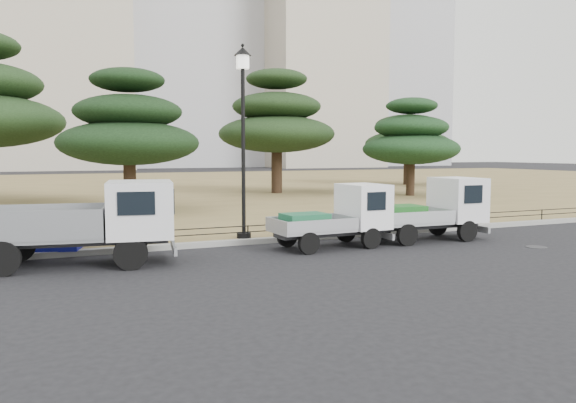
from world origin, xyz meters
name	(u,v)px	position (x,y,z in m)	size (l,w,h in m)	color
ground	(318,256)	(0.00, 0.00, 0.00)	(220.00, 220.00, 0.00)	black
lawn	(141,187)	(0.00, 30.60, 0.07)	(120.00, 56.00, 0.15)	olive
curb	(280,239)	(0.00, 2.60, 0.08)	(120.00, 0.25, 0.16)	gray
truck_large	(87,219)	(-5.67, 1.16, 1.13)	(4.89, 2.49, 2.04)	black
truck_kei_front	(339,216)	(1.22, 1.10, 0.90)	(3.50, 1.66, 1.81)	black
truck_kei_rear	(433,209)	(4.63, 1.16, 0.97)	(3.74, 1.69, 1.94)	black
street_lamp	(243,110)	(-1.08, 2.90, 4.01)	(0.51, 0.51, 5.71)	black
pipe_fence	(278,227)	(0.00, 2.75, 0.44)	(38.00, 0.04, 0.40)	black
tarp_pile	(53,234)	(-6.44, 3.06, 0.55)	(1.74, 1.45, 1.00)	#1519A6
manhole	(536,247)	(6.50, -1.20, 0.01)	(0.60, 0.60, 0.01)	#2D2D30
pine_center_left	(129,129)	(-3.16, 12.63, 3.78)	(6.19, 6.19, 6.29)	black
pine_center_right	(277,122)	(6.91, 19.99, 4.67)	(7.35, 7.35, 7.80)	black
pine_east_near	(411,139)	(13.55, 14.93, 3.52)	(5.78, 5.78, 5.84)	black
pine_east_far	(408,135)	(20.02, 24.46, 4.09)	(6.80, 6.80, 6.83)	black
tower_east	(317,37)	(40.00, 82.00, 24.00)	(20.00, 18.00, 48.00)	#AAA08C
radio_tower	(447,22)	(72.00, 85.00, 30.04)	(1.80, 1.80, 63.00)	#D83F33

